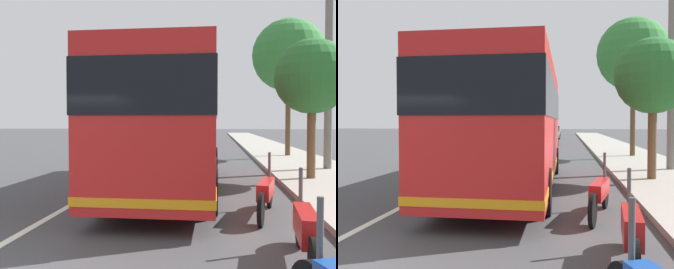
% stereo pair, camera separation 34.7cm
% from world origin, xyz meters
% --- Properties ---
extents(sidewalk_curb, '(110.00, 3.60, 0.14)m').
position_xyz_m(sidewalk_curb, '(10.00, -7.16, 0.07)').
color(sidewalk_curb, '#9E998E').
rests_on(sidewalk_curb, ground).
extents(lane_divider_line, '(110.00, 0.16, 0.01)m').
position_xyz_m(lane_divider_line, '(10.00, 0.00, 0.00)').
color(lane_divider_line, silver).
rests_on(lane_divider_line, ground).
extents(coach_bus, '(10.38, 2.58, 3.47)m').
position_xyz_m(coach_bus, '(8.08, -2.14, 1.99)').
color(coach_bus, red).
rests_on(coach_bus, ground).
extents(motorcycle_nearest_curb, '(2.18, 0.36, 1.25)m').
position_xyz_m(motorcycle_nearest_curb, '(2.12, -4.59, 0.47)').
color(motorcycle_nearest_curb, black).
rests_on(motorcycle_nearest_curb, ground).
extents(motorcycle_angled, '(2.36, 0.61, 1.27)m').
position_xyz_m(motorcycle_angled, '(4.83, -4.40, 0.48)').
color(motorcycle_angled, black).
rests_on(motorcycle_angled, ground).
extents(car_far_distant, '(4.66, 1.99, 1.39)m').
position_xyz_m(car_far_distant, '(30.60, -2.10, 0.66)').
color(car_far_distant, red).
rests_on(car_far_distant, ground).
extents(car_ahead_same_lane, '(4.22, 2.07, 1.42)m').
position_xyz_m(car_ahead_same_lane, '(47.42, -1.72, 0.69)').
color(car_ahead_same_lane, navy).
rests_on(car_ahead_same_lane, ground).
extents(car_side_street, '(4.62, 1.95, 1.40)m').
position_xyz_m(car_side_street, '(52.19, -1.96, 0.68)').
color(car_side_street, gray).
rests_on(car_side_street, ground).
extents(car_oncoming, '(4.76, 2.06, 1.41)m').
position_xyz_m(car_oncoming, '(40.06, -2.02, 0.67)').
color(car_oncoming, '#2D7238').
rests_on(car_oncoming, ground).
extents(roadside_tree_mid_block, '(2.41, 2.41, 4.62)m').
position_xyz_m(roadside_tree_mid_block, '(9.64, -6.43, 3.39)').
color(roadside_tree_mid_block, brown).
rests_on(roadside_tree_mid_block, ground).
extents(roadside_tree_far_block, '(3.91, 3.91, 7.55)m').
position_xyz_m(roadside_tree_far_block, '(18.47, -7.28, 5.58)').
color(roadside_tree_far_block, brown).
rests_on(roadside_tree_far_block, ground).
extents(utility_pole, '(0.30, 0.30, 7.29)m').
position_xyz_m(utility_pole, '(12.40, -7.70, 3.65)').
color(utility_pole, slate).
rests_on(utility_pole, ground).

